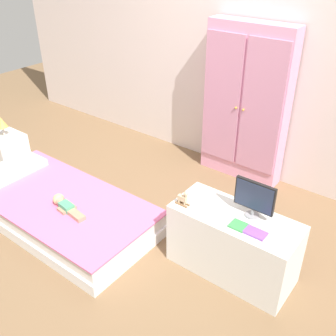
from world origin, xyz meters
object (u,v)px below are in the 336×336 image
bed (60,209)px  table_lamp (2,123)px  tv_stand (233,244)px  tv_monitor (254,197)px  rocking_horse_toy (183,198)px  nightstand (9,152)px  book_purple (255,233)px  book_green (239,226)px  doll (64,204)px  wardrobe (246,105)px

bed → table_lamp: 1.26m
table_lamp → tv_stand: table_lamp is taller
tv_monitor → rocking_horse_toy: 0.51m
tv_monitor → rocking_horse_toy: (-0.46, -0.19, -0.10)m
nightstand → tv_stand: bearing=2.5°
table_lamp → rocking_horse_toy: rocking_horse_toy is taller
tv_monitor → book_purple: 0.24m
rocking_horse_toy → book_green: (0.44, 0.03, -0.05)m
doll → wardrobe: 1.95m
doll → rocking_horse_toy: size_ratio=3.10×
doll → wardrobe: bearing=67.1°
nightstand → book_purple: book_purple is taller
wardrobe → book_purple: wardrobe is taller
bed → wardrobe: (0.88, 1.68, 0.67)m
table_lamp → rocking_horse_toy: size_ratio=1.65×
wardrobe → rocking_horse_toy: wardrobe is taller
rocking_horse_toy → book_purple: (0.56, 0.03, -0.05)m
bed → tv_stand: (1.52, 0.39, 0.14)m
bed → doll: size_ratio=4.57×
doll → table_lamp: table_lamp is taller
wardrobe → bed: bearing=-117.8°
doll → book_green: (1.44, 0.35, 0.25)m
tv_stand → nightstand: bearing=-177.5°
doll → table_lamp: (-1.31, 0.32, 0.26)m
nightstand → tv_stand: 2.68m
tv_monitor → bed: bearing=-164.2°
table_lamp → tv_stand: 2.70m
tv_monitor → book_purple: bearing=-56.5°
tv_monitor → rocking_horse_toy: size_ratio=2.31×
tv_stand → tv_monitor: (0.09, 0.07, 0.42)m
book_green → book_purple: bearing=0.0°
tv_monitor → book_green: 0.22m
bed → wardrobe: wardrobe is taller
table_lamp → tv_stand: size_ratio=0.23×
rocking_horse_toy → book_green: 0.44m
tv_stand → tv_monitor: tv_monitor is taller
table_lamp → tv_stand: (2.68, 0.12, -0.27)m
wardrobe → rocking_horse_toy: bearing=-79.4°
tv_monitor → rocking_horse_toy: bearing=-157.8°
wardrobe → rocking_horse_toy: size_ratio=12.38×
book_purple → doll: bearing=-167.3°
table_lamp → bed: bearing=-13.1°
nightstand → book_green: (2.75, 0.03, 0.33)m
doll → nightstand: 1.35m
tv_monitor → book_green: (-0.02, -0.16, -0.15)m
tv_stand → book_green: size_ratio=8.19×
tv_stand → rocking_horse_toy: rocking_horse_toy is taller
table_lamp → tv_stand: bearing=2.5°
tv_monitor → book_purple: tv_monitor is taller
rocking_horse_toy → book_purple: size_ratio=0.86×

